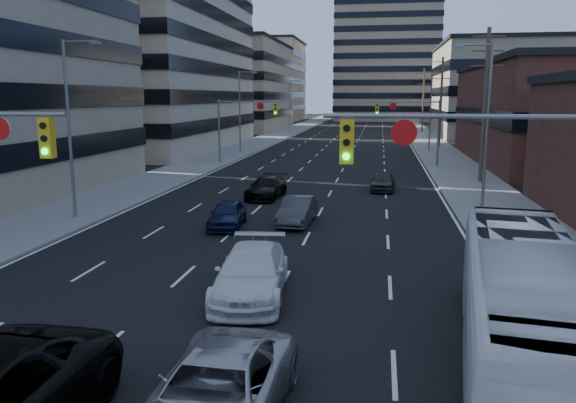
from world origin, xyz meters
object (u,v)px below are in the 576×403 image
Objects in this scene: transit_bus at (527,310)px; sedan_blue at (227,214)px; white_van at (251,273)px; silver_suv at (217,394)px.

sedan_blue is (-10.59, 13.13, -0.89)m from transit_bus.
transit_bus is at bearing -56.34° from sedan_blue.
transit_bus reaches higher than sedan_blue.
sedan_blue is at bearing 104.16° from white_van.
transit_bus is (7.28, -3.99, 0.77)m from white_van.
white_van is at bearing -75.34° from sedan_blue.
silver_suv is at bearing -80.51° from sedan_blue.
white_van is 9.72m from sedan_blue.
white_van is 1.02× the size of silver_suv.
silver_suv is 1.36× the size of sedan_blue.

